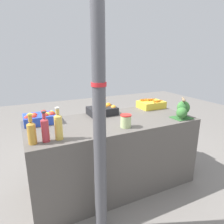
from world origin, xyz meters
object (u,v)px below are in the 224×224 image
sparrow_bird (184,100)px  support_pole (99,96)px  orange_crate (102,110)px  apple_crate (41,118)px  juice_bottle_amber (32,132)px  pickle_jar (126,121)px  carrot_crate (151,104)px  juice_bottle_golden (58,126)px  juice_bottle_ruby (45,129)px  broccoli_pile (183,110)px

sparrow_bird → support_pole: bearing=135.6°
support_pole → orange_crate: (0.40, 0.88, -0.37)m
apple_crate → orange_crate: 0.74m
juice_bottle_amber → pickle_jar: (0.91, 0.01, -0.04)m
support_pole → juice_bottle_amber: support_pole is taller
orange_crate → carrot_crate: (0.76, -0.00, -0.00)m
support_pole → pickle_jar: (0.44, 0.35, -0.36)m
juice_bottle_golden → pickle_jar: juice_bottle_golden is taller
support_pole → pickle_jar: size_ratio=18.44×
carrot_crate → apple_crate: bearing=-179.6°
sparrow_bird → carrot_crate: bearing=34.3°
juice_bottle_amber → juice_bottle_golden: 0.22m
orange_crate → carrot_crate: bearing=-0.0°
carrot_crate → juice_bottle_ruby: bearing=-160.4°
juice_bottle_golden → sparrow_bird: juice_bottle_golden is taller
juice_bottle_amber → juice_bottle_golden: bearing=0.0°
apple_crate → broccoli_pile: broccoli_pile is taller
support_pole → apple_crate: support_pole is taller
orange_crate → juice_bottle_ruby: bearing=-144.6°
juice_bottle_amber → sparrow_bird: size_ratio=2.16×
orange_crate → pickle_jar: pickle_jar is taller
support_pole → sparrow_bird: (1.20, 0.33, -0.21)m
apple_crate → sparrow_bird: size_ratio=2.83×
juice_bottle_golden → sparrow_bird: bearing=-0.4°
apple_crate → juice_bottle_ruby: juice_bottle_ruby is taller
carrot_crate → pickle_jar: 0.90m
juice_bottle_ruby → pickle_jar: 0.80m
carrot_crate → juice_bottle_ruby: (-1.52, -0.54, 0.06)m
carrot_crate → juice_bottle_golden: bearing=-158.9°
apple_crate → juice_bottle_golden: (0.09, -0.53, 0.06)m
juice_bottle_ruby → apple_crate: bearing=87.7°
pickle_jar → orange_crate: bearing=93.8°
juice_bottle_golden → pickle_jar: (0.69, 0.01, -0.06)m
support_pole → broccoli_pile: bearing=15.7°
orange_crate → juice_bottle_amber: juice_bottle_amber is taller
support_pole → apple_crate: size_ratio=7.23×
juice_bottle_amber → pickle_jar: juice_bottle_amber is taller
broccoli_pile → juice_bottle_ruby: 1.58m
support_pole → broccoli_pile: size_ratio=10.46×
apple_crate → sparrow_bird: bearing=-19.4°
apple_crate → pickle_jar: size_ratio=2.55×
support_pole → sparrow_bird: size_ratio=20.45×
juice_bottle_ruby → orange_crate: bearing=35.4°
carrot_crate → juice_bottle_golden: 1.51m
broccoli_pile → pickle_jar: (-0.77, 0.01, -0.03)m
juice_bottle_amber → broccoli_pile: bearing=0.0°
broccoli_pile → orange_crate: bearing=146.1°
support_pole → juice_bottle_golden: (-0.25, 0.34, -0.30)m
support_pole → carrot_crate: 1.50m
orange_crate → juice_bottle_amber: (-0.88, -0.54, 0.05)m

